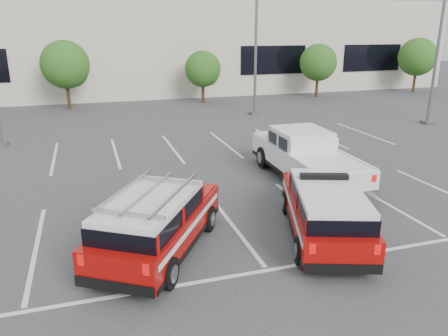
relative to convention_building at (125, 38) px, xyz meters
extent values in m
plane|color=#313133|center=(-0.18, -31.86, -4.72)|extent=(120.00, 120.00, 0.00)
cube|color=silver|center=(-0.18, -27.36, -4.71)|extent=(23.00, 15.00, 0.01)
cube|color=beige|center=(-0.18, 0.14, -0.72)|extent=(60.00, 15.00, 8.00)
cylinder|color=#3F2B19|center=(-5.18, -9.86, -3.80)|extent=(0.24, 0.24, 1.84)
sphere|color=#144211|center=(-5.18, -9.86, -1.56)|extent=(3.37, 3.37, 3.37)
sphere|color=#144211|center=(-4.78, -9.66, -2.07)|extent=(2.24, 2.24, 2.24)
cylinder|color=#3F2B19|center=(4.82, -9.86, -3.96)|extent=(0.24, 0.24, 1.51)
sphere|color=#144211|center=(4.82, -9.86, -2.11)|extent=(2.77, 2.77, 2.77)
sphere|color=#144211|center=(5.22, -9.66, -2.53)|extent=(1.85, 1.85, 1.85)
cylinder|color=#3F2B19|center=(14.82, -9.86, -3.88)|extent=(0.24, 0.24, 1.67)
sphere|color=#144211|center=(14.82, -9.86, -1.84)|extent=(3.07, 3.07, 3.07)
sphere|color=#144211|center=(15.22, -9.66, -2.30)|extent=(2.05, 2.05, 2.05)
cylinder|color=#3F2B19|center=(24.82, -9.86, -3.80)|extent=(0.24, 0.24, 1.84)
sphere|color=#144211|center=(24.82, -9.86, -1.56)|extent=(3.37, 3.37, 3.37)
sphere|color=#144211|center=(25.22, -9.66, -2.07)|extent=(2.24, 2.24, 2.24)
cube|color=#59595E|center=(-8.18, -19.86, -4.62)|extent=(0.60, 0.60, 0.20)
cube|color=#59595E|center=(6.82, -15.86, -4.62)|extent=(0.60, 0.60, 0.20)
cylinder|color=#59595E|center=(6.82, -15.86, 0.28)|extent=(0.18, 0.18, 10.00)
cube|color=#59595E|center=(15.82, -21.86, -4.62)|extent=(0.60, 0.60, 0.20)
cylinder|color=#59595E|center=(15.82, -21.86, 0.28)|extent=(0.18, 0.18, 10.00)
cube|color=#8D0906|center=(1.99, -33.47, -4.04)|extent=(3.29, 5.20, 0.75)
cube|color=black|center=(1.85, -33.89, -3.47)|extent=(2.69, 3.81, 0.39)
cube|color=silver|center=(1.85, -33.89, -3.21)|extent=(2.63, 3.74, 0.14)
cube|color=black|center=(2.10, -33.17, -3.07)|extent=(1.32, 0.67, 0.13)
cube|color=silver|center=(3.75, -29.08, -3.92)|extent=(2.28, 6.18, 0.89)
cube|color=black|center=(3.77, -28.53, -3.24)|extent=(2.00, 2.22, 0.46)
cube|color=silver|center=(3.77, -28.53, -2.92)|extent=(1.96, 2.17, 0.17)
cube|color=#8D0906|center=(-2.49, -33.00, -4.02)|extent=(4.09, 4.98, 0.78)
cube|color=black|center=(-2.73, -33.39, -3.42)|extent=(3.17, 3.65, 0.41)
cube|color=silver|center=(-2.73, -33.39, -3.15)|extent=(3.11, 3.57, 0.15)
cube|color=#A5A5A8|center=(-2.73, -33.39, -2.89)|extent=(3.05, 3.40, 0.06)
camera|label=1|loc=(-3.94, -43.19, 0.79)|focal=35.00mm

